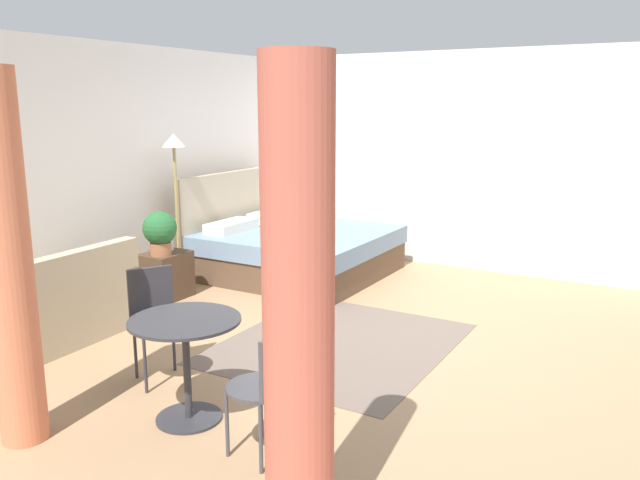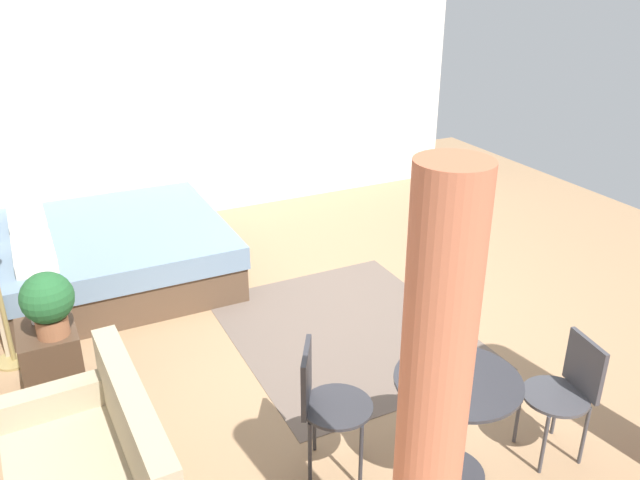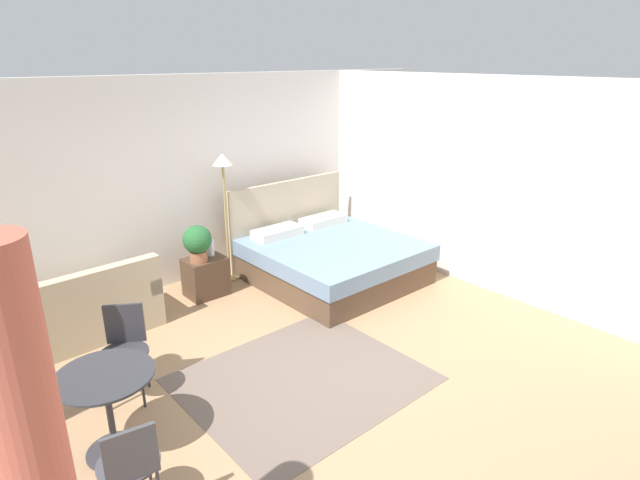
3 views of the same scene
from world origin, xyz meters
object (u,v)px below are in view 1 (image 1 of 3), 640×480
at_px(bed, 294,249).
at_px(cafe_chair_near_couch, 269,382).
at_px(couch, 58,310).
at_px(nightstand, 166,275).
at_px(vase, 169,241).
at_px(floor_lamp, 175,168).
at_px(cafe_chair_near_window, 155,312).
at_px(balcony_table, 186,349).
at_px(potted_plant, 160,231).

xyz_separation_m(bed, cafe_chair_near_couch, (-3.65, -2.15, 0.19)).
distance_m(couch, nightstand, 1.44).
distance_m(vase, floor_lamp, 0.87).
height_order(bed, cafe_chair_near_window, bed).
bearing_deg(floor_lamp, cafe_chair_near_couch, -130.24).
bearing_deg(nightstand, balcony_table, -133.69).
bearing_deg(cafe_chair_near_couch, cafe_chair_near_window, 69.60).
height_order(potted_plant, balcony_table, potted_plant).
xyz_separation_m(couch, potted_plant, (1.34, 0.04, 0.48)).
xyz_separation_m(nightstand, cafe_chair_near_window, (-1.57, -1.39, 0.27)).
bearing_deg(vase, potted_plant, -158.72).
relative_size(bed, vase, 10.17).
distance_m(floor_lamp, cafe_chair_near_window, 2.78).
bearing_deg(floor_lamp, nightstand, -152.38).
height_order(floor_lamp, cafe_chair_near_window, floor_lamp).
distance_m(potted_plant, cafe_chair_near_couch, 3.41).
bearing_deg(floor_lamp, balcony_table, -136.78).
bearing_deg(potted_plant, vase, 21.28).
distance_m(potted_plant, cafe_chair_near_window, 2.00).
relative_size(bed, balcony_table, 2.81).
bearing_deg(cafe_chair_near_window, balcony_table, -120.86).
distance_m(balcony_table, cafe_chair_near_window, 0.77).
relative_size(vase, cafe_chair_near_couch, 0.25).
relative_size(nightstand, floor_lamp, 0.29).
bearing_deg(nightstand, cafe_chair_near_window, -138.34).
height_order(balcony_table, cafe_chair_near_window, cafe_chair_near_window).
bearing_deg(cafe_chair_near_couch, couch, 76.44).
height_order(balcony_table, cafe_chair_near_couch, cafe_chair_near_couch).
height_order(bed, floor_lamp, floor_lamp).
relative_size(potted_plant, cafe_chair_near_couch, 0.58).
bearing_deg(potted_plant, balcony_table, -132.87).
bearing_deg(bed, couch, 169.48).
height_order(bed, vase, bed).
bearing_deg(cafe_chair_near_window, vase, 40.33).
bearing_deg(balcony_table, cafe_chair_near_couch, -99.87).
height_order(bed, potted_plant, bed).
relative_size(nightstand, cafe_chair_near_couch, 0.63).
xyz_separation_m(potted_plant, vase, (0.22, 0.09, -0.16)).
relative_size(nightstand, potted_plant, 1.08).
xyz_separation_m(bed, nightstand, (-1.56, 0.65, -0.05)).
relative_size(couch, floor_lamp, 0.80).
bearing_deg(bed, floor_lamp, 139.29).
bearing_deg(bed, balcony_table, -158.28).
height_order(nightstand, cafe_chair_near_window, cafe_chair_near_window).
relative_size(vase, floor_lamp, 0.12).
distance_m(nightstand, floor_lamp, 1.24).
relative_size(cafe_chair_near_window, cafe_chair_near_couch, 1.06).
bearing_deg(potted_plant, cafe_chair_near_couch, -125.86).
xyz_separation_m(bed, balcony_table, (-3.52, -1.40, 0.19)).
xyz_separation_m(potted_plant, floor_lamp, (0.60, 0.31, 0.59)).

